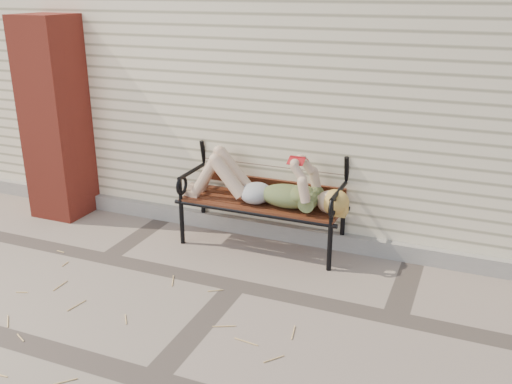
% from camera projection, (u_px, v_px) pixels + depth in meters
% --- Properties ---
extents(ground, '(80.00, 80.00, 0.00)m').
position_uv_depth(ground, '(236.00, 285.00, 4.54)').
color(ground, gray).
rests_on(ground, ground).
extents(house_wall, '(8.00, 4.00, 3.00)m').
position_uv_depth(house_wall, '(340.00, 54.00, 6.63)').
color(house_wall, '#F6E4C0').
rests_on(house_wall, ground).
extents(foundation_strip, '(8.00, 0.10, 0.15)m').
position_uv_depth(foundation_strip, '(278.00, 231.00, 5.36)').
color(foundation_strip, '#ABA59B').
rests_on(foundation_strip, ground).
extents(brick_pillar, '(0.50, 0.50, 2.00)m').
position_uv_depth(brick_pillar, '(56.00, 119.00, 5.67)').
color(brick_pillar, maroon).
rests_on(brick_pillar, ground).
extents(garden_bench, '(1.58, 0.63, 1.03)m').
position_uv_depth(garden_bench, '(265.00, 184.00, 5.11)').
color(garden_bench, black).
rests_on(garden_bench, ground).
extents(reading_woman, '(1.49, 0.34, 0.47)m').
position_uv_depth(reading_woman, '(262.00, 185.00, 4.99)').
color(reading_woman, '#09333F').
rests_on(reading_woman, ground).
extents(straw_scatter, '(2.92, 1.57, 0.01)m').
position_uv_depth(straw_scatter, '(121.00, 330.00, 3.95)').
color(straw_scatter, '#E8BA71').
rests_on(straw_scatter, ground).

